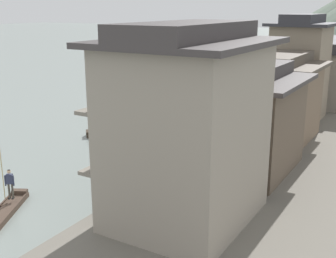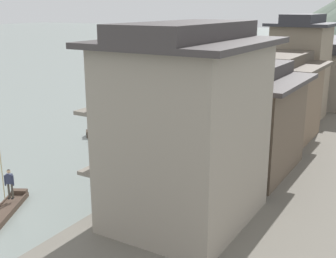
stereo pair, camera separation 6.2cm
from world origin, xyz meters
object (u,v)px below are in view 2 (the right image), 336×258
at_px(boat_moored_nearest, 289,91).
at_px(boat_moored_second, 109,132).
at_px(boat_foreground_poled, 5,211).
at_px(house_waterfront_far, 323,75).
at_px(house_waterfront_end, 336,67).
at_px(boat_moored_third, 191,88).
at_px(house_waterfront_nearest, 186,127).
at_px(house_waterfront_narrow, 299,68).
at_px(house_waterfront_second, 246,119).
at_px(house_waterfront_tall, 279,97).
at_px(boat_moored_far, 141,158).
at_px(boatman_person, 9,180).
at_px(boat_midriver_drifting, 262,103).

bearing_deg(boat_moored_nearest, boat_moored_second, -105.41).
height_order(boat_foreground_poled, house_waterfront_far, house_waterfront_far).
relative_size(boat_moored_nearest, house_waterfront_end, 0.77).
bearing_deg(boat_foreground_poled, boat_moored_third, 102.91).
height_order(boat_foreground_poled, house_waterfront_end, house_waterfront_end).
height_order(house_waterfront_nearest, house_waterfront_narrow, same).
distance_m(boat_moored_second, house_waterfront_second, 13.53).
bearing_deg(house_waterfront_tall, boat_moored_far, -131.45).
bearing_deg(house_waterfront_far, boat_moored_second, -127.13).
height_order(boat_foreground_poled, house_waterfront_nearest, house_waterfront_nearest).
bearing_deg(house_waterfront_far, boat_moored_far, -109.33).
bearing_deg(house_waterfront_nearest, house_waterfront_tall, 91.15).
bearing_deg(boatman_person, boat_midriver_drifting, 84.17).
bearing_deg(boat_midriver_drifting, boat_moored_second, -111.17).
bearing_deg(boatman_person, boat_moored_second, 105.87).
bearing_deg(boat_foreground_poled, house_waterfront_second, 50.82).
height_order(boat_moored_far, house_waterfront_end, house_waterfront_end).
xyz_separation_m(boatman_person, boat_moored_third, (-7.63, 34.44, -1.31)).
relative_size(boat_moored_far, house_waterfront_far, 0.52).
xyz_separation_m(boat_moored_third, house_waterfront_end, (16.70, 2.10, 3.60)).
bearing_deg(house_waterfront_end, house_waterfront_second, -90.07).
height_order(boat_moored_third, house_waterfront_nearest, house_waterfront_nearest).
bearing_deg(boat_moored_second, house_waterfront_narrow, 41.21).
xyz_separation_m(boatman_person, house_waterfront_second, (9.03, 9.75, 2.29)).
relative_size(boat_moored_third, house_waterfront_narrow, 0.54).
xyz_separation_m(boat_midriver_drifting, house_waterfront_second, (5.93, -20.63, 3.61)).
relative_size(boat_moored_nearest, house_waterfront_nearest, 0.67).
bearing_deg(boat_moored_second, boat_foreground_poled, -73.28).
height_order(boat_midriver_drifting, house_waterfront_second, house_waterfront_second).
bearing_deg(boat_foreground_poled, boat_midriver_drifting, 85.13).
bearing_deg(boatman_person, boat_moored_third, 102.50).
relative_size(boat_midriver_drifting, house_waterfront_narrow, 0.60).
height_order(boat_moored_nearest, boat_moored_third, boat_moored_nearest).
bearing_deg(boat_foreground_poled, house_waterfront_nearest, 19.74).
xyz_separation_m(house_waterfront_nearest, house_waterfront_narrow, (-0.65, 21.19, 0.02)).
relative_size(boatman_person, boat_moored_third, 0.64).
distance_m(boat_moored_far, house_waterfront_nearest, 11.07).
height_order(boatman_person, house_waterfront_tall, house_waterfront_tall).
bearing_deg(boat_moored_nearest, boat_midriver_drifting, -92.67).
height_order(boat_midriver_drifting, house_waterfront_narrow, house_waterfront_narrow).
height_order(boat_foreground_poled, boat_moored_far, boat_moored_far).
xyz_separation_m(boat_midriver_drifting, house_waterfront_far, (6.02, -0.59, 3.62)).
distance_m(boat_moored_second, house_waterfront_tall, 13.58).
distance_m(boat_midriver_drifting, house_waterfront_second, 21.77).
xyz_separation_m(boat_foreground_poled, boat_midriver_drifting, (2.66, 31.16, -0.02)).
distance_m(house_waterfront_nearest, house_waterfront_far, 27.50).
xyz_separation_m(house_waterfront_second, house_waterfront_end, (0.03, 26.79, -0.00)).
distance_m(boat_moored_third, house_waterfront_end, 17.21).
distance_m(boat_moored_third, house_waterfront_second, 30.01).
bearing_deg(boatman_person, house_waterfront_narrow, 70.25).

